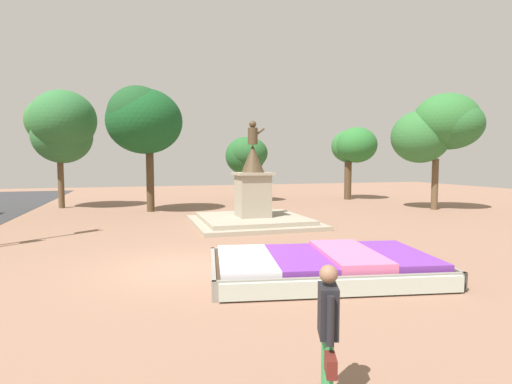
# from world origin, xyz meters

# --- Properties ---
(ground_plane) EXTENTS (77.29, 77.29, 0.00)m
(ground_plane) POSITION_xyz_m (0.00, 0.00, 0.00)
(ground_plane) COLOR #8C6651
(flower_planter) EXTENTS (6.32, 4.41, 0.65)m
(flower_planter) POSITION_xyz_m (3.55, -1.90, 0.28)
(flower_planter) COLOR #38281C
(flower_planter) RESTS_ON ground_plane
(statue_monument) EXTENTS (5.59, 5.59, 4.91)m
(statue_monument) POSITION_xyz_m (4.17, 6.96, 0.86)
(statue_monument) COLOR #9F9580
(statue_monument) RESTS_ON ground_plane
(pedestrian_with_handbag) EXTENTS (0.38, 0.70, 1.75)m
(pedestrian_with_handbag) POSITION_xyz_m (1.07, -6.93, 0.99)
(pedestrian_with_handbag) COLOR #338C4C
(pedestrian_with_handbag) RESTS_ON ground_plane
(park_tree_far_left) EXTENTS (4.36, 4.65, 7.30)m
(park_tree_far_left) POSITION_xyz_m (-0.71, 13.09, 5.43)
(park_tree_far_left) COLOR #4C3823
(park_tree_far_left) RESTS_ON ground_plane
(park_tree_behind_statue) EXTENTS (3.17, 3.91, 5.68)m
(park_tree_behind_statue) POSITION_xyz_m (15.42, 17.06, 4.26)
(park_tree_behind_statue) COLOR #4C3823
(park_tree_behind_statue) RESTS_ON ground_plane
(park_tree_far_right) EXTENTS (4.39, 4.51, 7.43)m
(park_tree_far_right) POSITION_xyz_m (-5.66, 16.78, 5.25)
(park_tree_far_right) COLOR brown
(park_tree_far_right) RESTS_ON ground_plane
(park_tree_street_side) EXTENTS (3.02, 3.38, 4.83)m
(park_tree_street_side) POSITION_xyz_m (6.82, 17.70, 3.44)
(park_tree_street_side) COLOR #4C3823
(park_tree_street_side) RESTS_ON ground_plane
(park_tree_mid_canopy) EXTENTS (5.10, 4.58, 7.13)m
(park_tree_mid_canopy) POSITION_xyz_m (16.79, 9.23, 5.10)
(park_tree_mid_canopy) COLOR brown
(park_tree_mid_canopy) RESTS_ON ground_plane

